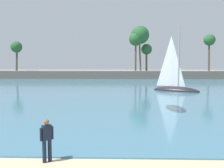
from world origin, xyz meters
The scene contains 4 objects.
sea centered at (0.00, 54.68, 0.03)m, with size 220.00×92.28×0.06m, color teal.
palm_headland centered at (-2.32, 60.92, 2.85)m, with size 106.11×6.24×12.38m.
person_at_waterline centered at (-0.61, 8.17, 0.89)m, with size 0.45×0.38×1.67m.
sailboat_near_shore centered at (9.40, 32.99, 0.87)m, with size 6.28×4.73×8.97m.
Camera 1 is at (2.18, -1.59, 3.82)m, focal length 42.24 mm.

